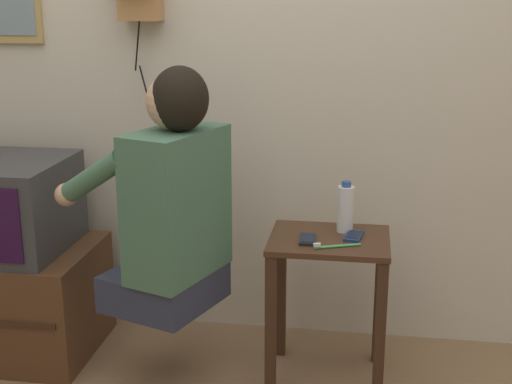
% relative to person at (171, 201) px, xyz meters
% --- Properties ---
extents(wall_back, '(6.80, 0.05, 2.55)m').
position_rel_person_xyz_m(wall_back, '(0.20, 0.58, 0.51)').
color(wall_back, beige).
rests_on(wall_back, ground_plane).
extents(side_table, '(0.46, 0.38, 0.60)m').
position_rel_person_xyz_m(side_table, '(0.58, 0.14, -0.32)').
color(side_table, '#422819').
rests_on(side_table, ground_plane).
extents(person, '(0.63, 0.57, 0.92)m').
position_rel_person_xyz_m(person, '(0.00, 0.00, 0.00)').
color(person, '#2D3347').
rests_on(person, ground_plane).
extents(tv_stand, '(0.74, 0.56, 0.46)m').
position_rel_person_xyz_m(tv_stand, '(-0.78, 0.19, -0.53)').
color(tv_stand, '#51331E').
rests_on(tv_stand, ground_plane).
extents(cell_phone_held, '(0.07, 0.13, 0.01)m').
position_rel_person_xyz_m(cell_phone_held, '(0.50, 0.10, -0.16)').
color(cell_phone_held, black).
rests_on(cell_phone_held, side_table).
extents(cell_phone_spare, '(0.08, 0.13, 0.01)m').
position_rel_person_xyz_m(cell_phone_spare, '(0.67, 0.16, -0.16)').
color(cell_phone_spare, navy).
rests_on(cell_phone_spare, side_table).
extents(water_bottle, '(0.07, 0.07, 0.20)m').
position_rel_person_xyz_m(water_bottle, '(0.64, 0.23, -0.07)').
color(water_bottle, silver).
rests_on(water_bottle, side_table).
extents(toothbrush, '(0.17, 0.08, 0.02)m').
position_rel_person_xyz_m(toothbrush, '(0.60, 0.04, -0.16)').
color(toothbrush, '#4CBF66').
rests_on(toothbrush, side_table).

